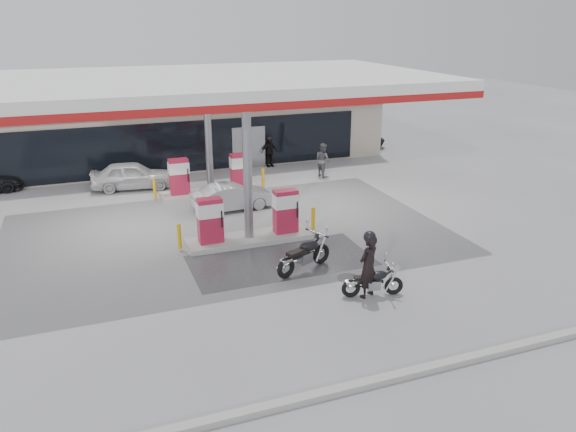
# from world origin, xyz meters

# --- Properties ---
(ground) EXTENTS (90.00, 90.00, 0.00)m
(ground) POSITION_xyz_m (0.00, 0.00, 0.00)
(ground) COLOR gray
(ground) RESTS_ON ground
(wet_patch) EXTENTS (6.00, 3.00, 0.00)m
(wet_patch) POSITION_xyz_m (0.50, 0.00, 0.00)
(wet_patch) COLOR #4C4C4F
(wet_patch) RESTS_ON ground
(drain_cover) EXTENTS (0.70, 0.70, 0.01)m
(drain_cover) POSITION_xyz_m (2.00, -2.00, 0.00)
(drain_cover) COLOR #38383A
(drain_cover) RESTS_ON ground
(kerb) EXTENTS (28.00, 0.25, 0.15)m
(kerb) POSITION_xyz_m (0.00, -7.00, 0.07)
(kerb) COLOR gray
(kerb) RESTS_ON ground
(store_building) EXTENTS (22.00, 8.22, 4.00)m
(store_building) POSITION_xyz_m (0.01, 15.94, 2.01)
(store_building) COLOR #B7AC99
(store_building) RESTS_ON ground
(canopy) EXTENTS (16.00, 10.02, 5.51)m
(canopy) POSITION_xyz_m (0.00, 5.00, 5.27)
(canopy) COLOR silver
(canopy) RESTS_ON ground
(pump_island_near) EXTENTS (5.14, 1.30, 1.78)m
(pump_island_near) POSITION_xyz_m (0.00, 2.00, 0.71)
(pump_island_near) COLOR #9E9E99
(pump_island_near) RESTS_ON ground
(pump_island_far) EXTENTS (5.14, 1.30, 1.78)m
(pump_island_far) POSITION_xyz_m (0.00, 8.00, 0.71)
(pump_island_far) COLOR #9E9E99
(pump_island_far) RESTS_ON ground
(main_motorcycle) EXTENTS (1.82, 0.81, 0.94)m
(main_motorcycle) POSITION_xyz_m (2.16, -3.28, 0.42)
(main_motorcycle) COLOR black
(main_motorcycle) RESTS_ON ground
(biker_main) EXTENTS (0.82, 0.70, 1.90)m
(biker_main) POSITION_xyz_m (1.97, -3.24, 0.95)
(biker_main) COLOR black
(biker_main) RESTS_ON ground
(parked_motorcycle) EXTENTS (2.15, 1.13, 1.16)m
(parked_motorcycle) POSITION_xyz_m (0.95, -0.98, 0.52)
(parked_motorcycle) COLOR black
(parked_motorcycle) RESTS_ON ground
(sedan_white) EXTENTS (3.94, 1.99, 1.29)m
(sedan_white) POSITION_xyz_m (-3.22, 10.20, 0.64)
(sedan_white) COLOR silver
(sedan_white) RESTS_ON ground
(attendant) EXTENTS (0.79, 0.93, 1.70)m
(attendant) POSITION_xyz_m (6.00, 9.00, 0.85)
(attendant) COLOR #525257
(attendant) RESTS_ON ground
(hatchback_silver) EXTENTS (3.48, 1.46, 1.12)m
(hatchback_silver) POSITION_xyz_m (0.37, 5.60, 0.56)
(hatchback_silver) COLOR #919498
(hatchback_silver) RESTS_ON ground
(parked_car_right) EXTENTS (4.77, 2.71, 1.26)m
(parked_car_right) POSITION_xyz_m (10.00, 14.00, 0.63)
(parked_car_right) COLOR black
(parked_car_right) RESTS_ON ground
(biker_walking) EXTENTS (1.00, 0.58, 1.60)m
(biker_walking) POSITION_xyz_m (4.10, 11.80, 0.80)
(biker_walking) COLOR black
(biker_walking) RESTS_ON ground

